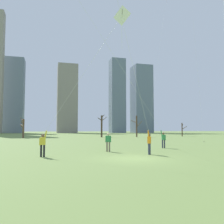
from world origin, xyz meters
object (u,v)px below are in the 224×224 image
kite_flyer_midfield_right_white (60,115)px  bare_tree_center (23,127)px  bare_tree_leftmost (102,125)px  distant_kite_low_near_trees_pink (166,1)px  bare_tree_right_of_center (137,126)px  bare_tree_far_right_edge (182,129)px  bystander_far_off_by_trees (108,141)px  kite_flyer_midfield_left_blue (137,87)px  kite_flyer_midfield_center_yellow (148,114)px

kite_flyer_midfield_right_white → bare_tree_center: size_ratio=2.45×
bare_tree_leftmost → distant_kite_low_near_trees_pink: bearing=-61.2°
distant_kite_low_near_trees_pink → bare_tree_right_of_center: 29.27m
distant_kite_low_near_trees_pink → bare_tree_far_right_edge: size_ratio=8.05×
kite_flyer_midfield_right_white → bare_tree_center: 39.97m
bare_tree_leftmost → kite_flyer_midfield_right_white: bearing=-106.4°
bystander_far_off_by_trees → bare_tree_center: bare_tree_center is taller
kite_flyer_midfield_left_blue → bare_tree_center: (-11.59, 40.66, -2.62)m
kite_flyer_midfield_right_white → bare_tree_right_of_center: kite_flyer_midfield_right_white is taller
kite_flyer_midfield_left_blue → bare_tree_leftmost: bearing=81.1°
kite_flyer_midfield_right_white → bare_tree_center: bearing=99.0°
kite_flyer_midfield_right_white → distant_kite_low_near_trees_pink: distant_kite_low_near_trees_pink is taller
kite_flyer_midfield_right_white → kite_flyer_midfield_center_yellow: 10.01m
kite_flyer_midfield_left_blue → bare_tree_center: bearing=105.9°
kite_flyer_midfield_right_white → distant_kite_low_near_trees_pink: size_ratio=0.37×
bystander_far_off_by_trees → bare_tree_leftmost: size_ratio=0.29×
kite_flyer_midfield_right_white → bare_tree_center: kite_flyer_midfield_right_white is taller
bare_tree_leftmost → bare_tree_far_right_edge: bearing=3.4°
kite_flyer_midfield_left_blue → distant_kite_low_near_trees_pink: distant_kite_low_near_trees_pink is taller
kite_flyer_midfield_center_yellow → bare_tree_far_right_edge: (25.82, 36.52, -1.40)m
kite_flyer_midfield_center_yellow → bare_tree_center: 37.86m
kite_flyer_midfield_center_yellow → bare_tree_leftmost: size_ratio=3.46×
bare_tree_center → bare_tree_right_of_center: bearing=1.4°
kite_flyer_midfield_left_blue → bare_tree_center: kite_flyer_midfield_left_blue is taller
kite_flyer_midfield_left_blue → bare_tree_leftmost: (6.41, 41.11, -2.08)m
kite_flyer_midfield_left_blue → bare_tree_leftmost: size_ratio=3.75×
kite_flyer_midfield_right_white → kite_flyer_midfield_center_yellow: (8.79, 4.75, 0.49)m
bare_tree_leftmost → bare_tree_right_of_center: (9.16, 0.21, -0.10)m
distant_kite_low_near_trees_pink → bare_tree_center: 39.88m
bystander_far_off_by_trees → kite_flyer_midfield_right_white: bearing=-144.6°
kite_flyer_midfield_right_white → distant_kite_low_near_trees_pink: (20.84, 23.39, 23.86)m
kite_flyer_midfield_center_yellow → distant_kite_low_near_trees_pink: size_ratio=0.64×
kite_flyer_midfield_right_white → bare_tree_leftmost: kite_flyer_midfield_right_white is taller
kite_flyer_midfield_right_white → kite_flyer_midfield_center_yellow: kite_flyer_midfield_center_yellow is taller
kite_flyer_midfield_left_blue → bare_tree_right_of_center: kite_flyer_midfield_left_blue is taller
bare_tree_center → bare_tree_right_of_center: size_ratio=0.83×
kite_flyer_midfield_center_yellow → bystander_far_off_by_trees: size_ratio=11.77×
kite_flyer_midfield_center_yellow → kite_flyer_midfield_right_white: bearing=-151.6°
kite_flyer_midfield_left_blue → bystander_far_off_by_trees: kite_flyer_midfield_left_blue is taller
bare_tree_center → bare_tree_far_right_edge: bare_tree_center is taller
bare_tree_center → bare_tree_far_right_edge: (40.86, 1.79, -0.33)m
kite_flyer_midfield_center_yellow → bare_tree_leftmost: kite_flyer_midfield_center_yellow is taller
bare_tree_leftmost → bystander_far_off_by_trees: bearing=-101.5°
kite_flyer_midfield_right_white → bystander_far_off_by_trees: (4.27, 3.03, -2.05)m
kite_flyer_midfield_center_yellow → bare_tree_leftmost: (2.97, 35.17, -0.53)m
kite_flyer_midfield_left_blue → bare_tree_center: 42.36m
kite_flyer_midfield_center_yellow → bare_tree_far_right_edge: 44.74m
kite_flyer_midfield_left_blue → kite_flyer_midfield_center_yellow: bearing=59.9°
bare_tree_far_right_edge → distant_kite_low_near_trees_pink: bearing=-127.6°
kite_flyer_midfield_right_white → bare_tree_right_of_center: size_ratio=2.03×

